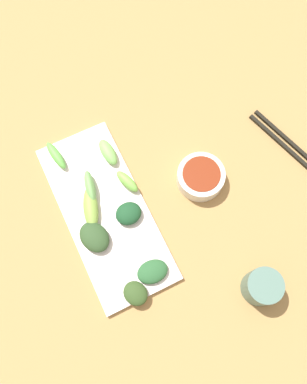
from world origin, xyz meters
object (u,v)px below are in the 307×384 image
(tea_cup, at_px, (262,287))
(sauce_bowl, at_px, (201,177))
(chopsticks, at_px, (291,147))
(serving_plate, at_px, (106,212))

(tea_cup, bearing_deg, sauce_bowl, -90.94)
(chopsticks, bearing_deg, serving_plate, -22.21)
(sauce_bowl, height_order, tea_cup, tea_cup)
(serving_plate, distance_m, tea_cup, 0.35)
(tea_cup, bearing_deg, chopsticks, -133.83)
(sauce_bowl, height_order, serving_plate, sauce_bowl)
(chopsticks, bearing_deg, sauce_bowl, -22.18)
(serving_plate, height_order, chopsticks, serving_plate)
(sauce_bowl, height_order, chopsticks, sauce_bowl)
(serving_plate, xyz_separation_m, tea_cup, (-0.21, 0.28, 0.03))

